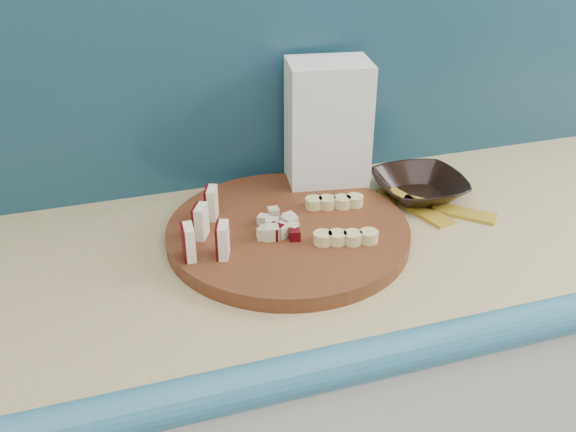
# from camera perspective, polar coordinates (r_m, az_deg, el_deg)

# --- Properties ---
(kitchen_counter) EXTENTS (2.20, 0.63, 0.91)m
(kitchen_counter) POSITION_cam_1_polar(r_m,az_deg,el_deg) (1.43, 2.73, -18.08)
(kitchen_counter) COLOR silver
(kitchen_counter) RESTS_ON ground
(backsplash) EXTENTS (2.20, 0.02, 0.50)m
(backsplash) POSITION_cam_1_polar(r_m,az_deg,el_deg) (1.28, -1.02, 13.77)
(backsplash) COLOR teal
(backsplash) RESTS_ON kitchen_counter
(cutting_board) EXTENTS (0.51, 0.51, 0.03)m
(cutting_board) POSITION_cam_1_polar(r_m,az_deg,el_deg) (1.14, 0.00, -1.47)
(cutting_board) COLOR #4F2311
(cutting_board) RESTS_ON kitchen_counter
(apple_wedges) EXTENTS (0.09, 0.17, 0.06)m
(apple_wedges) POSITION_cam_1_polar(r_m,az_deg,el_deg) (1.08, -7.33, -0.91)
(apple_wedges) COLOR #FDEFCB
(apple_wedges) RESTS_ON cutting_board
(apple_chunks) EXTENTS (0.07, 0.07, 0.02)m
(apple_chunks) POSITION_cam_1_polar(r_m,az_deg,el_deg) (1.12, -1.37, -0.47)
(apple_chunks) COLOR beige
(apple_chunks) RESTS_ON cutting_board
(banana_slices) EXTENTS (0.13, 0.17, 0.02)m
(banana_slices) POSITION_cam_1_polar(r_m,az_deg,el_deg) (1.14, 4.63, -0.22)
(banana_slices) COLOR #D4CA81
(banana_slices) RESTS_ON cutting_board
(brown_bowl) EXTENTS (0.18, 0.18, 0.04)m
(brown_bowl) POSITION_cam_1_polar(r_m,az_deg,el_deg) (1.30, 11.59, 2.52)
(brown_bowl) COLOR black
(brown_bowl) RESTS_ON kitchen_counter
(flour_bag) EXTENTS (0.17, 0.13, 0.27)m
(flour_bag) POSITION_cam_1_polar(r_m,az_deg,el_deg) (1.26, 3.52, 7.76)
(flour_bag) COLOR white
(flour_bag) RESTS_ON kitchen_counter
(banana_peel) EXTENTS (0.25, 0.21, 0.01)m
(banana_peel) POSITION_cam_1_polar(r_m,az_deg,el_deg) (1.25, 11.35, 0.48)
(banana_peel) COLOR gold
(banana_peel) RESTS_ON kitchen_counter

